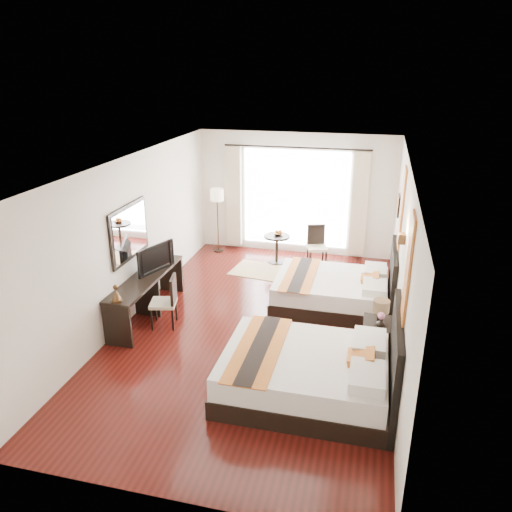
% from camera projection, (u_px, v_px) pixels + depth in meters
% --- Properties ---
extents(floor, '(4.50, 7.50, 0.01)m').
position_uv_depth(floor, '(257.00, 327.00, 8.56)').
color(floor, '#330C09').
rests_on(floor, ground).
extents(ceiling, '(4.50, 7.50, 0.02)m').
position_uv_depth(ceiling, '(257.00, 164.00, 7.55)').
color(ceiling, white).
rests_on(ceiling, wall_headboard).
extents(wall_headboard, '(0.01, 7.50, 2.80)m').
position_uv_depth(wall_headboard, '(401.00, 263.00, 7.55)').
color(wall_headboard, silver).
rests_on(wall_headboard, floor).
extents(wall_desk, '(0.01, 7.50, 2.80)m').
position_uv_depth(wall_desk, '(130.00, 239.00, 8.55)').
color(wall_desk, silver).
rests_on(wall_desk, floor).
extents(wall_window, '(4.50, 0.01, 2.80)m').
position_uv_depth(wall_window, '(296.00, 194.00, 11.44)').
color(wall_window, silver).
rests_on(wall_window, floor).
extents(wall_entry, '(4.50, 0.01, 2.80)m').
position_uv_depth(wall_entry, '(163.00, 387.00, 4.66)').
color(wall_entry, silver).
rests_on(wall_entry, floor).
extents(window_glass, '(2.40, 0.02, 2.20)m').
position_uv_depth(window_glass, '(296.00, 199.00, 11.46)').
color(window_glass, white).
rests_on(window_glass, wall_window).
extents(sheer_curtain, '(2.30, 0.02, 2.10)m').
position_uv_depth(sheer_curtain, '(295.00, 199.00, 11.41)').
color(sheer_curtain, white).
rests_on(sheer_curtain, wall_window).
extents(drape_left, '(0.35, 0.14, 2.35)m').
position_uv_depth(drape_left, '(234.00, 197.00, 11.70)').
color(drape_left, '#C0B495').
rests_on(drape_left, floor).
extents(drape_right, '(0.35, 0.14, 2.35)m').
position_uv_depth(drape_right, '(359.00, 205.00, 11.06)').
color(drape_right, '#C0B495').
rests_on(drape_right, floor).
extents(art_panel_near, '(0.03, 0.50, 1.35)m').
position_uv_depth(art_panel_near, '(408.00, 269.00, 5.88)').
color(art_panel_near, '#9B2D16').
rests_on(art_panel_near, wall_headboard).
extents(art_panel_far, '(0.03, 0.50, 1.35)m').
position_uv_depth(art_panel_far, '(402.00, 208.00, 8.37)').
color(art_panel_far, '#9B2D16').
rests_on(art_panel_far, wall_headboard).
extents(wall_sconce, '(0.10, 0.14, 0.14)m').
position_uv_depth(wall_sconce, '(402.00, 238.00, 7.01)').
color(wall_sconce, '#462E19').
rests_on(wall_sconce, wall_headboard).
extents(mirror_frame, '(0.04, 1.25, 0.95)m').
position_uv_depth(mirror_frame, '(129.00, 232.00, 8.43)').
color(mirror_frame, black).
rests_on(mirror_frame, wall_desk).
extents(mirror_glass, '(0.01, 1.12, 0.82)m').
position_uv_depth(mirror_glass, '(130.00, 232.00, 8.42)').
color(mirror_glass, white).
rests_on(mirror_glass, mirror_frame).
extents(bed_near, '(2.31, 1.80, 1.30)m').
position_uv_depth(bed_near, '(312.00, 373.00, 6.71)').
color(bed_near, black).
rests_on(bed_near, floor).
extents(bed_far, '(2.14, 1.67, 1.20)m').
position_uv_depth(bed_far, '(337.00, 290.00, 9.18)').
color(bed_far, black).
rests_on(bed_far, floor).
extents(nightstand, '(0.46, 0.57, 0.55)m').
position_uv_depth(nightstand, '(377.00, 338.00, 7.65)').
color(nightstand, black).
rests_on(nightstand, floor).
extents(table_lamp, '(0.25, 0.25, 0.39)m').
position_uv_depth(table_lamp, '(381.00, 308.00, 7.53)').
color(table_lamp, black).
rests_on(table_lamp, nightstand).
extents(vase, '(0.16, 0.16, 0.14)m').
position_uv_depth(vase, '(380.00, 326.00, 7.41)').
color(vase, black).
rests_on(vase, nightstand).
extents(console_desk, '(0.50, 2.20, 0.76)m').
position_uv_depth(console_desk, '(147.00, 296.00, 8.80)').
color(console_desk, black).
rests_on(console_desk, floor).
extents(television, '(0.40, 0.84, 0.49)m').
position_uv_depth(television, '(153.00, 257.00, 8.84)').
color(television, black).
rests_on(television, console_desk).
extents(bronze_figurine, '(0.22, 0.22, 0.25)m').
position_uv_depth(bronze_figurine, '(116.00, 294.00, 7.72)').
color(bronze_figurine, '#462E19').
rests_on(bronze_figurine, console_desk).
extents(desk_chair, '(0.51, 0.51, 0.91)m').
position_uv_depth(desk_chair, '(165.00, 311.00, 8.50)').
color(desk_chair, beige).
rests_on(desk_chair, floor).
extents(floor_lamp, '(0.31, 0.31, 1.52)m').
position_uv_depth(floor_lamp, '(217.00, 199.00, 11.50)').
color(floor_lamp, black).
rests_on(floor_lamp, floor).
extents(side_table, '(0.57, 0.57, 0.66)m').
position_uv_depth(side_table, '(277.00, 249.00, 11.15)').
color(side_table, black).
rests_on(side_table, floor).
extents(fruit_bowl, '(0.24, 0.24, 0.05)m').
position_uv_depth(fruit_bowl, '(278.00, 234.00, 11.04)').
color(fruit_bowl, '#432E18').
rests_on(fruit_bowl, side_table).
extents(window_chair, '(0.52, 0.52, 0.89)m').
position_uv_depth(window_chair, '(317.00, 253.00, 11.06)').
color(window_chair, beige).
rests_on(window_chair, floor).
extents(jute_rug, '(1.46, 1.09, 0.01)m').
position_uv_depth(jute_rug, '(264.00, 271.00, 10.81)').
color(jute_rug, tan).
rests_on(jute_rug, floor).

